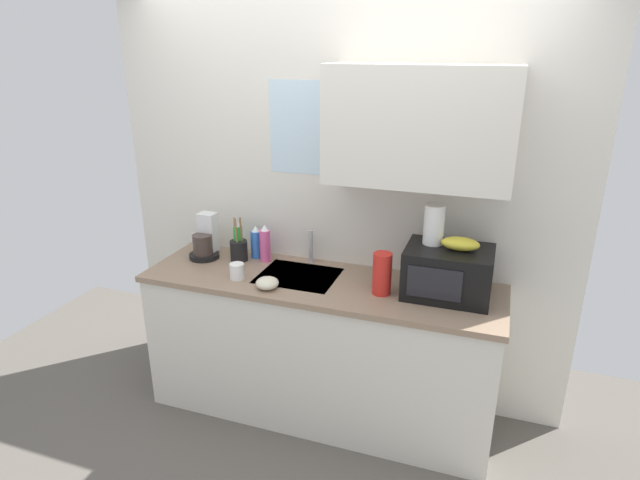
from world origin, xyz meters
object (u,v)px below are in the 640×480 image
dish_soap_bottle_pink (265,244)px  small_bowl (267,283)px  mug_white (237,271)px  dish_soap_bottle_blue (256,243)px  paper_towel_roll (434,224)px  utensil_crock (239,250)px  cereal_canister (382,274)px  banana_bunch (460,244)px  dish_soap_bottle_green (238,241)px  microwave (448,272)px  coffee_maker (206,241)px

dish_soap_bottle_pink → small_bowl: bearing=-64.0°
mug_white → small_bowl: mug_white is taller
dish_soap_bottle_blue → mug_white: size_ratio=2.24×
paper_towel_roll → utensil_crock: size_ratio=0.77×
cereal_canister → small_bowl: bearing=-166.4°
banana_bunch → dish_soap_bottle_pink: size_ratio=0.84×
utensil_crock → dish_soap_bottle_green: bearing=119.1°
utensil_crock → cereal_canister: bearing=-10.0°
microwave → banana_bunch: size_ratio=2.30×
coffee_maker → cereal_canister: bearing=-7.6°
coffee_maker → small_bowl: size_ratio=2.15×
dish_soap_bottle_blue → dish_soap_bottle_green: dish_soap_bottle_green is taller
microwave → paper_towel_roll: paper_towel_roll is taller
small_bowl → utensil_crock: bearing=136.9°
dish_soap_bottle_blue → cereal_canister: size_ratio=0.90×
microwave → coffee_maker: 1.53m
microwave → coffee_maker: size_ratio=1.64×
dish_soap_bottle_pink → paper_towel_roll: bearing=-3.8°
mug_white → small_bowl: 0.23m
small_bowl → banana_bunch: bearing=13.9°
microwave → banana_bunch: (0.05, 0.00, 0.17)m
dish_soap_bottle_blue → small_bowl: dish_soap_bottle_blue is taller
paper_towel_roll → coffee_maker: (-1.43, 0.01, -0.28)m
utensil_crock → small_bowl: size_ratio=2.20×
banana_bunch → coffee_maker: size_ratio=0.71×
mug_white → dish_soap_bottle_blue: bearing=96.5°
microwave → dish_soap_bottle_blue: bearing=172.9°
paper_towel_roll → mug_white: (-1.08, -0.24, -0.33)m
banana_bunch → dish_soap_bottle_green: 1.38m
paper_towel_roll → cereal_canister: paper_towel_roll is taller
mug_white → small_bowl: (0.22, -0.06, -0.02)m
coffee_maker → mug_white: size_ratio=2.95×
dish_soap_bottle_green → small_bowl: 0.50m
dish_soap_bottle_pink → cereal_canister: (0.80, -0.22, 0.01)m
banana_bunch → dish_soap_bottle_blue: size_ratio=0.94×
microwave → coffee_maker: coffee_maker is taller
cereal_canister → banana_bunch: bearing=14.4°
cereal_canister → dish_soap_bottle_green: bearing=168.9°
paper_towel_roll → coffee_maker: paper_towel_roll is taller
cereal_canister → dish_soap_bottle_pink: bearing=164.7°
microwave → mug_white: 1.20m
banana_bunch → coffee_maker: banana_bunch is taller
paper_towel_roll → microwave: bearing=-27.4°
paper_towel_roll → mug_white: bearing=-167.5°
mug_white → small_bowl: bearing=-15.3°
coffee_maker → small_bowl: (0.57, -0.31, -0.07)m
cereal_canister → mug_white: cereal_canister is taller
microwave → mug_white: size_ratio=4.84×
microwave → small_bowl: 1.00m
paper_towel_roll → utensil_crock: 1.24m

